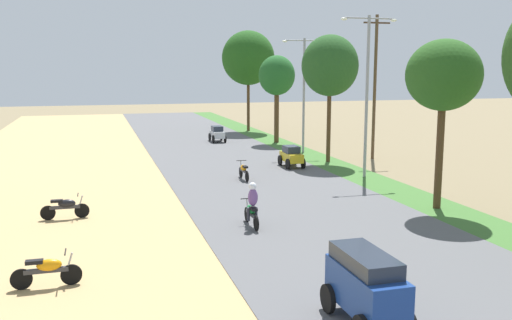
{
  "coord_description": "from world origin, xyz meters",
  "views": [
    {
      "loc": [
        -7.88,
        -3.23,
        5.75
      ],
      "look_at": [
        -0.96,
        20.79,
        1.67
      ],
      "focal_mm": 39.27,
      "sensor_mm": 36.0,
      "label": 1
    }
  ],
  "objects_px": {
    "median_tree_third": "(444,76)",
    "median_tree_fourth": "(330,66)",
    "parked_motorbike_second": "(47,269)",
    "streetlamp_near": "(367,86)",
    "streetlamp_mid": "(304,87)",
    "utility_pole_near": "(375,85)",
    "median_tree_fifth": "(277,76)",
    "motorbike_foreground_rider": "(252,206)",
    "car_hatchback_silver": "(217,133)",
    "car_hatchback_yellow": "(291,156)",
    "parked_motorbike_third": "(66,206)",
    "car_van_blue": "(366,285)",
    "median_tree_sixth": "(248,58)",
    "motorbike_ahead_second": "(244,170)"
  },
  "relations": [
    {
      "from": "median_tree_fifth",
      "to": "car_hatchback_yellow",
      "type": "relative_size",
      "value": 3.35
    },
    {
      "from": "streetlamp_near",
      "to": "car_hatchback_silver",
      "type": "distance_m",
      "value": 17.39
    },
    {
      "from": "streetlamp_near",
      "to": "streetlamp_mid",
      "type": "height_order",
      "value": "streetlamp_near"
    },
    {
      "from": "parked_motorbike_second",
      "to": "median_tree_fourth",
      "type": "height_order",
      "value": "median_tree_fourth"
    },
    {
      "from": "motorbike_foreground_rider",
      "to": "car_hatchback_silver",
      "type": "bearing_deg",
      "value": 80.83
    },
    {
      "from": "median_tree_fourth",
      "to": "utility_pole_near",
      "type": "xyz_separation_m",
      "value": [
        3.37,
        0.61,
        -1.19
      ]
    },
    {
      "from": "streetlamp_mid",
      "to": "motorbike_ahead_second",
      "type": "relative_size",
      "value": 4.29
    },
    {
      "from": "median_tree_fourth",
      "to": "car_hatchback_yellow",
      "type": "xyz_separation_m",
      "value": [
        -2.85,
        -1.23,
        -5.18
      ]
    },
    {
      "from": "car_hatchback_yellow",
      "to": "motorbike_ahead_second",
      "type": "xyz_separation_m",
      "value": [
        -3.65,
        -2.9,
        -0.17
      ]
    },
    {
      "from": "median_tree_third",
      "to": "median_tree_fourth",
      "type": "bearing_deg",
      "value": 88.43
    },
    {
      "from": "motorbike_foreground_rider",
      "to": "median_tree_third",
      "type": "bearing_deg",
      "value": 4.44
    },
    {
      "from": "parked_motorbike_second",
      "to": "streetlamp_near",
      "type": "distance_m",
      "value": 19.49
    },
    {
      "from": "median_tree_fourth",
      "to": "utility_pole_near",
      "type": "bearing_deg",
      "value": 10.22
    },
    {
      "from": "car_hatchback_silver",
      "to": "car_hatchback_yellow",
      "type": "bearing_deg",
      "value": -82.02
    },
    {
      "from": "car_van_blue",
      "to": "motorbike_ahead_second",
      "type": "distance_m",
      "value": 16.97
    },
    {
      "from": "streetlamp_mid",
      "to": "car_van_blue",
      "type": "distance_m",
      "value": 26.64
    },
    {
      "from": "utility_pole_near",
      "to": "car_hatchback_yellow",
      "type": "xyz_separation_m",
      "value": [
        -6.22,
        -1.84,
        -3.98
      ]
    },
    {
      "from": "streetlamp_near",
      "to": "motorbike_foreground_rider",
      "type": "relative_size",
      "value": 4.66
    },
    {
      "from": "median_tree_fifth",
      "to": "utility_pole_near",
      "type": "height_order",
      "value": "utility_pole_near"
    },
    {
      "from": "parked_motorbike_third",
      "to": "median_tree_third",
      "type": "xyz_separation_m",
      "value": [
        14.68,
        -2.44,
        4.9
      ]
    },
    {
      "from": "streetlamp_mid",
      "to": "utility_pole_near",
      "type": "height_order",
      "value": "utility_pole_near"
    },
    {
      "from": "median_tree_fifth",
      "to": "motorbike_foreground_rider",
      "type": "height_order",
      "value": "median_tree_fifth"
    },
    {
      "from": "streetlamp_mid",
      "to": "car_hatchback_yellow",
      "type": "xyz_separation_m",
      "value": [
        -2.77,
        -5.36,
        -3.76
      ]
    },
    {
      "from": "car_hatchback_silver",
      "to": "motorbike_ahead_second",
      "type": "relative_size",
      "value": 1.11
    },
    {
      "from": "streetlamp_mid",
      "to": "car_hatchback_yellow",
      "type": "bearing_deg",
      "value": -117.34
    },
    {
      "from": "car_van_blue",
      "to": "car_hatchback_yellow",
      "type": "height_order",
      "value": "car_van_blue"
    },
    {
      "from": "median_tree_fourth",
      "to": "motorbike_ahead_second",
      "type": "xyz_separation_m",
      "value": [
        -6.5,
        -4.13,
        -5.35
      ]
    },
    {
      "from": "parked_motorbike_second",
      "to": "median_tree_fourth",
      "type": "xyz_separation_m",
      "value": [
        15.15,
        16.66,
        5.37
      ]
    },
    {
      "from": "car_hatchback_yellow",
      "to": "motorbike_foreground_rider",
      "type": "relative_size",
      "value": 1.11
    },
    {
      "from": "car_hatchback_yellow",
      "to": "motorbike_ahead_second",
      "type": "relative_size",
      "value": 1.11
    },
    {
      "from": "utility_pole_near",
      "to": "car_hatchback_silver",
      "type": "height_order",
      "value": "utility_pole_near"
    },
    {
      "from": "median_tree_fourth",
      "to": "streetlamp_near",
      "type": "distance_m",
      "value": 5.18
    },
    {
      "from": "car_van_blue",
      "to": "parked_motorbike_third",
      "type": "bearing_deg",
      "value": 121.01
    },
    {
      "from": "median_tree_sixth",
      "to": "car_van_blue",
      "type": "xyz_separation_m",
      "value": [
        -8.03,
        -39.26,
        -5.7
      ]
    },
    {
      "from": "parked_motorbike_third",
      "to": "median_tree_sixth",
      "type": "bearing_deg",
      "value": 61.92
    },
    {
      "from": "parked_motorbike_third",
      "to": "median_tree_fifth",
      "type": "relative_size",
      "value": 0.27
    },
    {
      "from": "median_tree_fifth",
      "to": "motorbike_ahead_second",
      "type": "relative_size",
      "value": 3.73
    },
    {
      "from": "streetlamp_near",
      "to": "utility_pole_near",
      "type": "xyz_separation_m",
      "value": [
        3.45,
        5.67,
        -0.13
      ]
    },
    {
      "from": "car_hatchback_yellow",
      "to": "motorbike_foreground_rider",
      "type": "distance_m",
      "value": 12.77
    },
    {
      "from": "median_tree_third",
      "to": "motorbike_foreground_rider",
      "type": "bearing_deg",
      "value": -175.56
    },
    {
      "from": "utility_pole_near",
      "to": "car_hatchback_silver",
      "type": "xyz_separation_m",
      "value": [
        -7.97,
        10.61,
        -3.98
      ]
    },
    {
      "from": "streetlamp_near",
      "to": "car_hatchback_silver",
      "type": "xyz_separation_m",
      "value": [
        -4.51,
        16.28,
        -4.11
      ]
    },
    {
      "from": "streetlamp_mid",
      "to": "car_van_blue",
      "type": "height_order",
      "value": "streetlamp_mid"
    },
    {
      "from": "streetlamp_near",
      "to": "motorbike_foreground_rider",
      "type": "height_order",
      "value": "streetlamp_near"
    },
    {
      "from": "utility_pole_near",
      "to": "car_van_blue",
      "type": "xyz_separation_m",
      "value": [
        -11.54,
        -21.62,
        -3.71
      ]
    },
    {
      "from": "utility_pole_near",
      "to": "median_tree_fifth",
      "type": "bearing_deg",
      "value": 111.51
    },
    {
      "from": "car_van_blue",
      "to": "streetlamp_near",
      "type": "bearing_deg",
      "value": 63.13
    },
    {
      "from": "median_tree_fifth",
      "to": "median_tree_sixth",
      "type": "distance_m",
      "value": 8.71
    },
    {
      "from": "median_tree_sixth",
      "to": "streetlamp_mid",
      "type": "height_order",
      "value": "median_tree_sixth"
    },
    {
      "from": "parked_motorbike_third",
      "to": "median_tree_third",
      "type": "distance_m",
      "value": 15.67
    }
  ]
}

